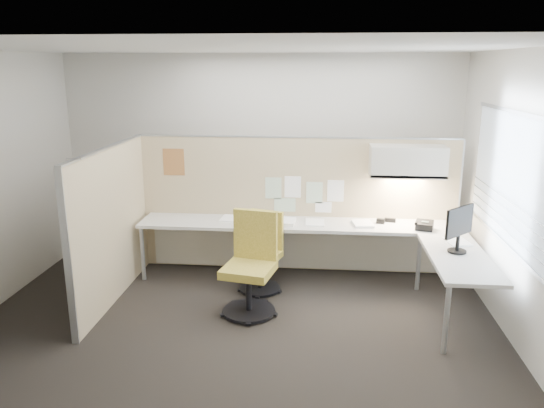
# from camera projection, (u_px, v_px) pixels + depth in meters

# --- Properties ---
(floor) EXTENTS (5.50, 4.50, 0.01)m
(floor) POSITION_uv_depth(u_px,v_px,m) (237.00, 322.00, 5.64)
(floor) COLOR black
(floor) RESTS_ON ground
(ceiling) EXTENTS (5.50, 4.50, 0.01)m
(ceiling) POSITION_uv_depth(u_px,v_px,m) (232.00, 47.00, 4.92)
(ceiling) COLOR white
(ceiling) RESTS_ON wall_back
(wall_back) EXTENTS (5.50, 0.02, 2.80)m
(wall_back) POSITION_uv_depth(u_px,v_px,m) (260.00, 156.00, 7.44)
(wall_back) COLOR beige
(wall_back) RESTS_ON ground
(wall_front) EXTENTS (5.50, 0.02, 2.80)m
(wall_front) POSITION_uv_depth(u_px,v_px,m) (173.00, 284.00, 3.11)
(wall_front) COLOR beige
(wall_front) RESTS_ON ground
(wall_right) EXTENTS (0.02, 4.50, 2.80)m
(wall_right) POSITION_uv_depth(u_px,v_px,m) (520.00, 200.00, 5.03)
(wall_right) COLOR beige
(wall_right) RESTS_ON ground
(window_pane) EXTENTS (0.01, 2.80, 1.30)m
(window_pane) POSITION_uv_depth(u_px,v_px,m) (519.00, 184.00, 5.00)
(window_pane) COLOR #95A4AE
(window_pane) RESTS_ON wall_right
(partition_back) EXTENTS (4.10, 0.06, 1.75)m
(partition_back) POSITION_uv_depth(u_px,v_px,m) (296.00, 205.00, 6.90)
(partition_back) COLOR tan
(partition_back) RESTS_ON floor
(partition_left) EXTENTS (0.06, 2.20, 1.75)m
(partition_left) POSITION_uv_depth(u_px,v_px,m) (112.00, 225.00, 6.03)
(partition_left) COLOR tan
(partition_left) RESTS_ON floor
(desk) EXTENTS (4.00, 2.07, 0.73)m
(desk) POSITION_uv_depth(u_px,v_px,m) (325.00, 237.00, 6.48)
(desk) COLOR beige
(desk) RESTS_ON floor
(overhead_bin) EXTENTS (0.90, 0.36, 0.38)m
(overhead_bin) POSITION_uv_depth(u_px,v_px,m) (407.00, 161.00, 6.42)
(overhead_bin) COLOR beige
(overhead_bin) RESTS_ON partition_back
(task_light_strip) EXTENTS (0.60, 0.06, 0.02)m
(task_light_strip) POSITION_uv_depth(u_px,v_px,m) (406.00, 178.00, 6.47)
(task_light_strip) COLOR #FFEABF
(task_light_strip) RESTS_ON overhead_bin
(pinned_papers) EXTENTS (1.01, 0.00, 0.47)m
(pinned_papers) POSITION_uv_depth(u_px,v_px,m) (303.00, 194.00, 6.82)
(pinned_papers) COLOR #8CBF8C
(pinned_papers) RESTS_ON partition_back
(poster) EXTENTS (0.28, 0.00, 0.35)m
(poster) POSITION_uv_depth(u_px,v_px,m) (174.00, 162.00, 6.87)
(poster) COLOR orange
(poster) RESTS_ON partition_back
(chair_left) EXTENTS (0.55, 0.57, 0.94)m
(chair_left) POSITION_uv_depth(u_px,v_px,m) (262.00, 254.00, 6.36)
(chair_left) COLOR black
(chair_left) RESTS_ON floor
(chair_right) EXTENTS (0.61, 0.63, 1.10)m
(chair_right) POSITION_uv_depth(u_px,v_px,m) (251.00, 267.00, 5.75)
(chair_right) COLOR black
(chair_right) RESTS_ON floor
(monitor) EXTENTS (0.35, 0.36, 0.49)m
(monitor) POSITION_uv_depth(u_px,v_px,m) (459.00, 226.00, 5.50)
(monitor) COLOR black
(monitor) RESTS_ON desk
(phone) EXTENTS (0.25, 0.24, 0.12)m
(phone) POSITION_uv_depth(u_px,v_px,m) (424.00, 225.00, 6.33)
(phone) COLOR black
(phone) RESTS_ON desk
(stapler) EXTENTS (0.15, 0.08, 0.05)m
(stapler) POSITION_uv_depth(u_px,v_px,m) (390.00, 220.00, 6.64)
(stapler) COLOR black
(stapler) RESTS_ON desk
(tape_dispenser) EXTENTS (0.11, 0.08, 0.06)m
(tape_dispenser) POSITION_uv_depth(u_px,v_px,m) (381.00, 221.00, 6.59)
(tape_dispenser) COLOR black
(tape_dispenser) RESTS_ON desk
(coat_hook) EXTENTS (0.18, 0.41, 1.26)m
(coat_hook) POSITION_uv_depth(u_px,v_px,m) (69.00, 194.00, 5.14)
(coat_hook) COLOR silver
(coat_hook) RESTS_ON partition_left
(paper_stack_0) EXTENTS (0.25, 0.32, 0.02)m
(paper_stack_0) POSITION_uv_depth(u_px,v_px,m) (231.00, 219.00, 6.76)
(paper_stack_0) COLOR white
(paper_stack_0) RESTS_ON desk
(paper_stack_1) EXTENTS (0.25, 0.32, 0.05)m
(paper_stack_1) POSITION_uv_depth(u_px,v_px,m) (286.00, 222.00, 6.58)
(paper_stack_1) COLOR white
(paper_stack_1) RESTS_ON desk
(paper_stack_2) EXTENTS (0.24, 0.31, 0.01)m
(paper_stack_2) POSITION_uv_depth(u_px,v_px,m) (315.00, 222.00, 6.61)
(paper_stack_2) COLOR white
(paper_stack_2) RESTS_ON desk
(paper_stack_3) EXTENTS (0.27, 0.33, 0.03)m
(paper_stack_3) POSITION_uv_depth(u_px,v_px,m) (363.00, 224.00, 6.52)
(paper_stack_3) COLOR white
(paper_stack_3) RESTS_ON desk
(paper_stack_4) EXTENTS (0.29, 0.34, 0.02)m
(paper_stack_4) POSITION_uv_depth(u_px,v_px,m) (457.00, 242.00, 5.88)
(paper_stack_4) COLOR white
(paper_stack_4) RESTS_ON desk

